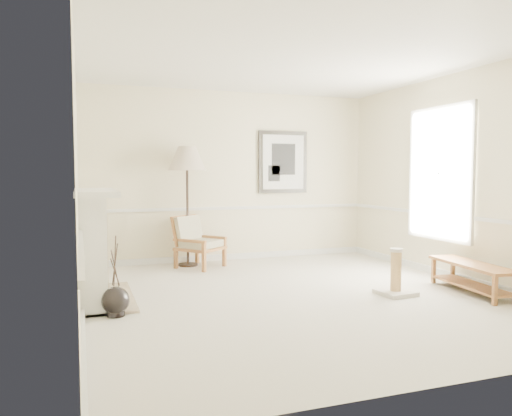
{
  "coord_description": "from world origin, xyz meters",
  "views": [
    {
      "loc": [
        -2.48,
        -5.53,
        1.5
      ],
      "look_at": [
        -0.27,
        0.7,
        1.04
      ],
      "focal_mm": 35.0,
      "sensor_mm": 36.0,
      "label": 1
    }
  ],
  "objects_px": {
    "bench": "(472,273)",
    "scratching_post": "(396,280)",
    "floor_lamp": "(187,162)",
    "floor_vase": "(116,301)",
    "armchair": "(196,239)"
  },
  "relations": [
    {
      "from": "bench",
      "to": "scratching_post",
      "type": "xyz_separation_m",
      "value": [
        -0.97,
        0.23,
        -0.07
      ]
    },
    {
      "from": "floor_lamp",
      "to": "bench",
      "type": "xyz_separation_m",
      "value": [
        3.0,
        -3.0,
        -1.43
      ]
    },
    {
      "from": "floor_lamp",
      "to": "bench",
      "type": "distance_m",
      "value": 4.48
    },
    {
      "from": "floor_vase",
      "to": "bench",
      "type": "distance_m",
      "value": 4.32
    },
    {
      "from": "floor_vase",
      "to": "armchair",
      "type": "bearing_deg",
      "value": 60.12
    },
    {
      "from": "armchair",
      "to": "bench",
      "type": "bearing_deg",
      "value": -84.45
    },
    {
      "from": "floor_vase",
      "to": "scratching_post",
      "type": "xyz_separation_m",
      "value": [
        3.33,
        -0.2,
        0.02
      ]
    },
    {
      "from": "armchair",
      "to": "floor_lamp",
      "type": "bearing_deg",
      "value": 84.21
    },
    {
      "from": "floor_lamp",
      "to": "scratching_post",
      "type": "xyz_separation_m",
      "value": [
        2.03,
        -2.78,
        -1.5
      ]
    },
    {
      "from": "floor_lamp",
      "to": "scratching_post",
      "type": "relative_size",
      "value": 3.34
    },
    {
      "from": "armchair",
      "to": "scratching_post",
      "type": "bearing_deg",
      "value": -93.59
    },
    {
      "from": "armchair",
      "to": "floor_lamp",
      "type": "distance_m",
      "value": 1.25
    },
    {
      "from": "floor_lamp",
      "to": "armchair",
      "type": "bearing_deg",
      "value": -55.95
    },
    {
      "from": "armchair",
      "to": "bench",
      "type": "relative_size",
      "value": 0.67
    },
    {
      "from": "bench",
      "to": "scratching_post",
      "type": "bearing_deg",
      "value": 166.86
    }
  ]
}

